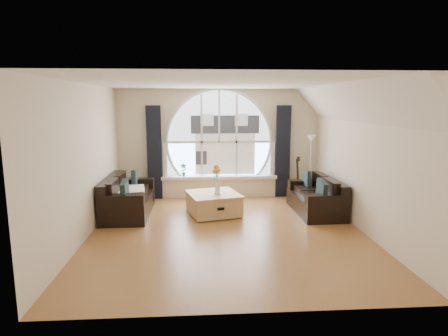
# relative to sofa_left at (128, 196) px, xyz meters

# --- Properties ---
(ground) EXTENTS (5.00, 5.50, 0.01)m
(ground) POSITION_rel_sofa_left_xyz_m (2.02, -1.27, -0.40)
(ground) COLOR brown
(ground) RESTS_ON ground
(ceiling) EXTENTS (5.00, 5.50, 0.01)m
(ceiling) POSITION_rel_sofa_left_xyz_m (2.02, -1.27, 2.30)
(ceiling) COLOR silver
(ceiling) RESTS_ON ground
(wall_back) EXTENTS (5.00, 0.01, 2.70)m
(wall_back) POSITION_rel_sofa_left_xyz_m (2.02, 1.48, 0.95)
(wall_back) COLOR beige
(wall_back) RESTS_ON ground
(wall_front) EXTENTS (5.00, 0.01, 2.70)m
(wall_front) POSITION_rel_sofa_left_xyz_m (2.02, -4.02, 0.95)
(wall_front) COLOR beige
(wall_front) RESTS_ON ground
(wall_left) EXTENTS (0.01, 5.50, 2.70)m
(wall_left) POSITION_rel_sofa_left_xyz_m (-0.48, -1.27, 0.95)
(wall_left) COLOR beige
(wall_left) RESTS_ON ground
(wall_right) EXTENTS (0.01, 5.50, 2.70)m
(wall_right) POSITION_rel_sofa_left_xyz_m (4.52, -1.27, 0.95)
(wall_right) COLOR beige
(wall_right) RESTS_ON ground
(attic_slope) EXTENTS (0.92, 5.50, 0.72)m
(attic_slope) POSITION_rel_sofa_left_xyz_m (4.22, -1.27, 1.95)
(attic_slope) COLOR silver
(attic_slope) RESTS_ON ground
(arched_window) EXTENTS (2.60, 0.06, 2.15)m
(arched_window) POSITION_rel_sofa_left_xyz_m (2.02, 1.45, 1.23)
(arched_window) COLOR silver
(arched_window) RESTS_ON wall_back
(window_sill) EXTENTS (2.90, 0.22, 0.08)m
(window_sill) POSITION_rel_sofa_left_xyz_m (2.02, 1.38, 0.11)
(window_sill) COLOR white
(window_sill) RESTS_ON wall_back
(window_frame) EXTENTS (2.76, 0.08, 2.15)m
(window_frame) POSITION_rel_sofa_left_xyz_m (2.02, 1.42, 1.23)
(window_frame) COLOR white
(window_frame) RESTS_ON wall_back
(neighbor_house) EXTENTS (1.70, 0.02, 1.50)m
(neighbor_house) POSITION_rel_sofa_left_xyz_m (2.17, 1.43, 1.10)
(neighbor_house) COLOR silver
(neighbor_house) RESTS_ON wall_back
(curtain_left) EXTENTS (0.35, 0.12, 2.30)m
(curtain_left) POSITION_rel_sofa_left_xyz_m (0.42, 1.36, 0.75)
(curtain_left) COLOR black
(curtain_left) RESTS_ON ground
(curtain_right) EXTENTS (0.35, 0.12, 2.30)m
(curtain_right) POSITION_rel_sofa_left_xyz_m (3.62, 1.36, 0.75)
(curtain_right) COLOR black
(curtain_right) RESTS_ON ground
(sofa_left) EXTENTS (0.92, 1.82, 0.81)m
(sofa_left) POSITION_rel_sofa_left_xyz_m (0.00, 0.00, 0.00)
(sofa_left) COLOR black
(sofa_left) RESTS_ON ground
(sofa_right) EXTENTS (0.88, 1.70, 0.75)m
(sofa_right) POSITION_rel_sofa_left_xyz_m (4.03, -0.14, 0.00)
(sofa_right) COLOR black
(sofa_right) RESTS_ON ground
(coffee_chest) EXTENTS (1.25, 1.25, 0.50)m
(coffee_chest) POSITION_rel_sofa_left_xyz_m (1.82, -0.12, -0.15)
(coffee_chest) COLOR tan
(coffee_chest) RESTS_ON ground
(throw_blanket) EXTENTS (0.64, 0.64, 0.10)m
(throw_blanket) POSITION_rel_sofa_left_xyz_m (0.06, 0.07, 0.10)
(throw_blanket) COLOR silver
(throw_blanket) RESTS_ON sofa_left
(vase_flowers) EXTENTS (0.24, 0.24, 0.70)m
(vase_flowers) POSITION_rel_sofa_left_xyz_m (1.90, -0.20, 0.45)
(vase_flowers) COLOR white
(vase_flowers) RESTS_ON coffee_chest
(floor_lamp) EXTENTS (0.24, 0.24, 1.60)m
(floor_lamp) POSITION_rel_sofa_left_xyz_m (4.19, 0.88, 0.40)
(floor_lamp) COLOR #B2B2B2
(floor_lamp) RESTS_ON ground
(guitar) EXTENTS (0.38, 0.28, 1.06)m
(guitar) POSITION_rel_sofa_left_xyz_m (3.95, 1.19, 0.13)
(guitar) COLOR brown
(guitar) RESTS_ON ground
(potted_plant) EXTENTS (0.20, 0.16, 0.33)m
(potted_plant) POSITION_rel_sofa_left_xyz_m (1.12, 1.38, 0.31)
(potted_plant) COLOR #1E6023
(potted_plant) RESTS_ON window_sill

